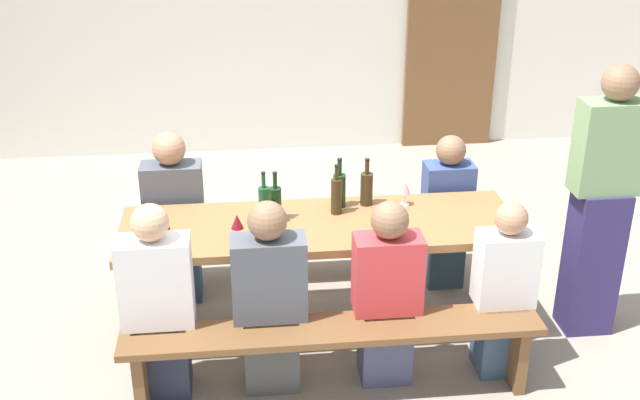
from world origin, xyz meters
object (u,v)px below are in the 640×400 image
Objects in this scene: seated_guest_far_0 at (175,221)px; wine_bottle_2 at (339,189)px; bench_far at (310,232)px; standing_host at (600,208)px; wine_bottle_1 at (276,203)px; seated_guest_far_1 at (446,214)px; seated_guest_near_0 at (158,307)px; wine_glass_2 at (405,189)px; seated_guest_near_2 at (387,297)px; wooden_door at (452,42)px; seated_guest_near_1 at (270,302)px; wine_bottle_4 at (336,195)px; seated_guest_near_3 at (503,293)px; bench_near at (333,341)px; wine_bottle_3 at (367,188)px; tasting_table at (320,234)px; wine_glass_1 at (164,223)px; wine_bottle_0 at (264,205)px.

wine_bottle_2 is at bearing 74.53° from seated_guest_far_0.
standing_host is (1.67, -0.80, 0.47)m from bench_far.
wine_bottle_1 is 1.30m from seated_guest_far_1.
seated_guest_near_0 is 0.67× the size of standing_host.
wine_bottle_1 is at bearing -6.46° from standing_host.
wine_bottle_2 reaches higher than wine_bottle_1.
wine_glass_2 is 0.14× the size of seated_guest_near_2.
wooden_door reaches higher than seated_guest_near_1.
wine_bottle_4 is 0.30× the size of seated_guest_near_3.
wine_bottle_3 is at bearing 70.51° from bench_near.
seated_guest_near_3 is (1.24, -0.58, -0.36)m from wine_bottle_1.
seated_guest_near_0 is at bearing 90.00° from seated_guest_near_2.
wine_bottle_1 is 0.18× the size of standing_host.
seated_guest_near_3 is 1.02m from seated_guest_far_1.
seated_guest_near_1 is at bearing -105.78° from bench_far.
wine_bottle_2 is 0.28× the size of seated_guest_near_1.
seated_guest_near_0 is (-0.93, -0.51, -0.13)m from tasting_table.
seated_guest_near_0 is (-0.93, 0.15, 0.18)m from bench_near.
wine_bottle_4 is (-0.20, -0.11, 0.01)m from wine_bottle_3.
wine_glass_1 is 0.50m from seated_guest_near_0.
tasting_table is 0.62m from seated_guest_near_1.
wooden_door is at bearing 63.55° from wine_bottle_2.
tasting_table is 7.45× the size of wine_bottle_4.
seated_guest_near_2 is 0.94× the size of seated_guest_far_0.
wine_bottle_3 is 1.06m from seated_guest_near_3.
bench_far is at bearing 140.35° from wine_glass_2.
seated_guest_near_1 is (-0.65, -0.74, -0.32)m from wine_bottle_3.
seated_guest_near_2 is at bearing -72.32° from wine_bottle_4.
standing_host reaches higher than seated_guest_near_2.
wine_bottle_4 is 0.29× the size of seated_guest_near_2.
seated_guest_far_0 reaches higher than wine_bottle_1.
seated_guest_near_1 is (0.57, -0.38, -0.32)m from wine_glass_1.
wine_bottle_3 is at bearing -59.14° from seated_guest_near_0.
wine_bottle_0 is 0.90m from seated_guest_near_2.
seated_guest_far_0 is (-1.04, 0.29, -0.30)m from wine_bottle_2.
seated_guest_near_3 is 0.98× the size of seated_guest_far_1.
standing_host is at bearing 48.90° from seated_guest_far_1.
wine_glass_2 is at bearing -64.41° from seated_guest_near_0.
seated_guest_near_3 is (1.91, 0.00, -0.04)m from seated_guest_near_0.
tasting_table is 0.26m from wine_bottle_4.
wine_bottle_0 is at bearing -167.45° from wine_glass_2.
bench_far is 14.45× the size of wine_glass_2.
seated_guest_far_0 is (-1.88, 1.02, 0.06)m from seated_guest_near_3.
seated_guest_far_0 is at bearing -170.52° from bench_far.
bench_near is 1.14m from wine_glass_2.
wine_glass_2 is at bearing 9.63° from wine_bottle_4.
wine_glass_1 is (-1.01, -0.26, -0.01)m from wine_bottle_4.
wine_bottle_0 is at bearing 116.30° from bench_near.
tasting_table is 2.15× the size of seated_guest_near_2.
tasting_table is 2.09× the size of seated_guest_near_1.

